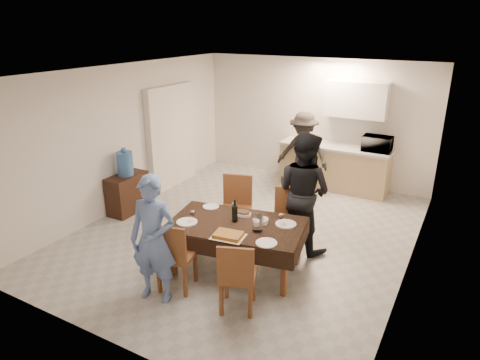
# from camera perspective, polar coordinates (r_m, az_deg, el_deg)

# --- Properties ---
(floor) EXTENTS (5.00, 6.00, 0.02)m
(floor) POSITION_cam_1_polar(r_m,az_deg,el_deg) (7.13, 0.90, -6.97)
(floor) COLOR #A5A5A0
(floor) RESTS_ON ground
(ceiling) EXTENTS (5.00, 6.00, 0.02)m
(ceiling) POSITION_cam_1_polar(r_m,az_deg,el_deg) (6.37, 1.04, 14.29)
(ceiling) COLOR white
(ceiling) RESTS_ON wall_back
(wall_back) EXTENTS (5.00, 0.02, 2.60)m
(wall_back) POSITION_cam_1_polar(r_m,az_deg,el_deg) (9.30, 9.83, 7.81)
(wall_back) COLOR silver
(wall_back) RESTS_ON floor
(wall_front) EXTENTS (5.00, 0.02, 2.60)m
(wall_front) POSITION_cam_1_polar(r_m,az_deg,el_deg) (4.42, -17.95, -7.22)
(wall_front) COLOR silver
(wall_front) RESTS_ON floor
(wall_left) EXTENTS (0.02, 6.00, 2.60)m
(wall_left) POSITION_cam_1_polar(r_m,az_deg,el_deg) (8.08, -14.93, 5.52)
(wall_left) COLOR silver
(wall_left) RESTS_ON floor
(wall_right) EXTENTS (0.02, 6.00, 2.60)m
(wall_right) POSITION_cam_1_polar(r_m,az_deg,el_deg) (5.94, 22.71, -0.66)
(wall_right) COLOR silver
(wall_right) RESTS_ON floor
(stub_partition) EXTENTS (0.15, 1.40, 2.10)m
(stub_partition) POSITION_cam_1_polar(r_m,az_deg,el_deg) (8.96, -9.14, 5.72)
(stub_partition) COLOR silver
(stub_partition) RESTS_ON floor
(kitchen_base_cabinet) EXTENTS (2.20, 0.60, 0.86)m
(kitchen_base_cabinet) POSITION_cam_1_polar(r_m,az_deg,el_deg) (9.06, 12.38, 1.58)
(kitchen_base_cabinet) COLOR tan
(kitchen_base_cabinet) RESTS_ON floor
(kitchen_worktop) EXTENTS (2.24, 0.64, 0.05)m
(kitchen_worktop) POSITION_cam_1_polar(r_m,az_deg,el_deg) (8.93, 12.59, 4.34)
(kitchen_worktop) COLOR #AFAEAA
(kitchen_worktop) RESTS_ON kitchen_base_cabinet
(upper_cabinet) EXTENTS (1.20, 0.34, 0.70)m
(upper_cabinet) POSITION_cam_1_polar(r_m,az_deg,el_deg) (8.78, 15.25, 10.32)
(upper_cabinet) COLOR white
(upper_cabinet) RESTS_ON wall_back
(dining_table) EXTENTS (1.97, 1.36, 0.71)m
(dining_table) POSITION_cam_1_polar(r_m,az_deg,el_deg) (5.83, -0.51, -6.12)
(dining_table) COLOR black
(dining_table) RESTS_ON floor
(chair_near_left) EXTENTS (0.53, 0.54, 0.52)m
(chair_near_left) POSITION_cam_1_polar(r_m,az_deg,el_deg) (5.48, -9.10, -9.22)
(chair_near_left) COLOR brown
(chair_near_left) RESTS_ON floor
(chair_near_right) EXTENTS (0.55, 0.56, 0.50)m
(chair_near_right) POSITION_cam_1_polar(r_m,az_deg,el_deg) (5.05, -0.78, -11.99)
(chair_near_right) COLOR brown
(chair_near_right) RESTS_ON floor
(chair_far_left) EXTENTS (0.58, 0.59, 0.55)m
(chair_far_left) POSITION_cam_1_polar(r_m,az_deg,el_deg) (6.57, -1.11, -3.41)
(chair_far_left) COLOR brown
(chair_far_left) RESTS_ON floor
(chair_far_right) EXTENTS (0.57, 0.58, 0.53)m
(chair_far_right) POSITION_cam_1_polar(r_m,az_deg,el_deg) (6.21, 6.13, -5.21)
(chair_far_right) COLOR brown
(chair_far_right) RESTS_ON floor
(console) EXTENTS (0.38, 0.76, 0.71)m
(console) POSITION_cam_1_polar(r_m,az_deg,el_deg) (8.00, -14.72, -1.74)
(console) COLOR black
(console) RESTS_ON floor
(water_jug) EXTENTS (0.29, 0.29, 0.43)m
(water_jug) POSITION_cam_1_polar(r_m,az_deg,el_deg) (7.82, -15.09, 2.12)
(water_jug) COLOR #4176BE
(water_jug) RESTS_ON console
(wine_bottle) EXTENTS (0.08, 0.08, 0.32)m
(wine_bottle) POSITION_cam_1_polar(r_m,az_deg,el_deg) (5.81, -0.71, -4.10)
(wine_bottle) COLOR black
(wine_bottle) RESTS_ON dining_table
(water_pitcher) EXTENTS (0.14, 0.14, 0.21)m
(water_pitcher) POSITION_cam_1_polar(r_m,az_deg,el_deg) (5.58, 2.37, -5.83)
(water_pitcher) COLOR white
(water_pitcher) RESTS_ON dining_table
(savoury_tart) EXTENTS (0.45, 0.36, 0.05)m
(savoury_tart) POSITION_cam_1_polar(r_m,az_deg,el_deg) (5.47, -1.58, -7.34)
(savoury_tart) COLOR #AA7331
(savoury_tart) RESTS_ON dining_table
(salad_bowl) EXTENTS (0.17, 0.17, 0.07)m
(salad_bowl) POSITION_cam_1_polar(r_m,az_deg,el_deg) (5.82, 2.95, -5.48)
(salad_bowl) COLOR white
(salad_bowl) RESTS_ON dining_table
(mushroom_dish) EXTENTS (0.22, 0.22, 0.04)m
(mushroom_dish) POSITION_cam_1_polar(r_m,az_deg,el_deg) (6.05, 0.39, -4.54)
(mushroom_dish) COLOR white
(mushroom_dish) RESTS_ON dining_table
(wine_glass_a) EXTENTS (0.08, 0.08, 0.18)m
(wine_glass_a) POSITION_cam_1_polar(r_m,az_deg,el_deg) (5.86, -6.43, -4.81)
(wine_glass_a) COLOR white
(wine_glass_a) RESTS_ON dining_table
(wine_glass_b) EXTENTS (0.08, 0.08, 0.18)m
(wine_glass_b) POSITION_cam_1_polar(r_m,az_deg,el_deg) (5.76, 5.51, -5.22)
(wine_glass_b) COLOR white
(wine_glass_b) RESTS_ON dining_table
(wine_glass_c) EXTENTS (0.08, 0.08, 0.18)m
(wine_glass_c) POSITION_cam_1_polar(r_m,az_deg,el_deg) (6.10, -0.76, -3.61)
(wine_glass_c) COLOR white
(wine_glass_c) RESTS_ON dining_table
(plate_near_left) EXTENTS (0.29, 0.29, 0.02)m
(plate_near_left) POSITION_cam_1_polar(r_m,az_deg,el_deg) (5.88, -7.08, -5.58)
(plate_near_left) COLOR white
(plate_near_left) RESTS_ON dining_table
(plate_near_right) EXTENTS (0.27, 0.27, 0.02)m
(plate_near_right) POSITION_cam_1_polar(r_m,az_deg,el_deg) (5.33, 3.54, -8.37)
(plate_near_right) COLOR white
(plate_near_right) RESTS_ON dining_table
(plate_far_left) EXTENTS (0.24, 0.24, 0.01)m
(plate_far_left) POSITION_cam_1_polar(r_m,az_deg,el_deg) (6.33, -3.90, -3.55)
(plate_far_left) COLOR white
(plate_far_left) RESTS_ON dining_table
(plate_far_right) EXTENTS (0.28, 0.28, 0.02)m
(plate_far_right) POSITION_cam_1_polar(r_m,az_deg,el_deg) (5.82, 6.13, -5.86)
(plate_far_right) COLOR white
(plate_far_right) RESTS_ON dining_table
(microwave) EXTENTS (0.54, 0.37, 0.30)m
(microwave) POSITION_cam_1_polar(r_m,az_deg,el_deg) (8.70, 17.85, 4.62)
(microwave) COLOR white
(microwave) RESTS_ON kitchen_worktop
(person_near) EXTENTS (0.67, 0.52, 1.62)m
(person_near) POSITION_cam_1_polar(r_m,az_deg,el_deg) (5.29, -11.48, -7.80)
(person_near) COLOR #5A77B3
(person_near) RESTS_ON floor
(person_far) EXTENTS (1.04, 0.90, 1.82)m
(person_far) POSITION_cam_1_polar(r_m,az_deg,el_deg) (6.39, 8.46, -1.56)
(person_far) COLOR black
(person_far) RESTS_ON floor
(person_kitchen) EXTENTS (1.05, 0.60, 1.63)m
(person_kitchen) POSITION_cam_1_polar(r_m,az_deg,el_deg) (8.70, 8.38, 3.70)
(person_kitchen) COLOR black
(person_kitchen) RESTS_ON floor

